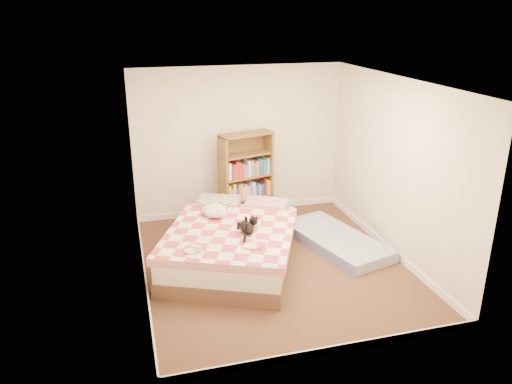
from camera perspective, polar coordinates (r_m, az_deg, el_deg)
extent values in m
cube|color=#472D1E|center=(7.00, 2.01, -8.25)|extent=(3.50, 4.00, 0.01)
cube|color=white|center=(6.21, 2.29, 12.49)|extent=(3.50, 4.00, 0.01)
cube|color=#EDE2C7|center=(8.35, -1.97, 5.74)|extent=(3.50, 0.01, 2.50)
cube|color=#EDE2C7|center=(4.77, 9.35, -5.98)|extent=(3.50, 0.01, 2.50)
cube|color=#EDE2C7|center=(6.22, -13.43, 0.09)|extent=(0.01, 4.00, 2.50)
cube|color=#EDE2C7|center=(7.19, 15.59, 2.61)|extent=(0.01, 4.00, 2.50)
cube|color=white|center=(8.71, -1.86, -1.94)|extent=(3.50, 0.02, 0.10)
cube|color=white|center=(5.41, 8.56, -17.43)|extent=(3.50, 0.02, 0.10)
cube|color=white|center=(6.72, -12.51, -9.55)|extent=(0.02, 4.00, 0.10)
cube|color=white|center=(7.62, 14.68, -6.02)|extent=(0.02, 4.00, 0.10)
cube|color=white|center=(7.83, 13.39, -3.16)|extent=(0.03, 0.09, 0.13)
cube|color=brown|center=(7.03, -2.67, -7.16)|extent=(2.35, 2.70, 0.20)
cube|color=silver|center=(6.94, -2.70, -5.59)|extent=(2.31, 2.65, 0.23)
cube|color=#BE4653|center=(6.87, -2.72, -4.32)|extent=(2.26, 2.36, 0.11)
cube|color=gray|center=(7.56, -6.90, -1.80)|extent=(0.73, 0.61, 0.17)
cube|color=#BE4653|center=(7.69, -1.41, -1.27)|extent=(0.73, 0.61, 0.17)
cube|color=brown|center=(8.13, -3.99, 1.51)|extent=(0.11, 0.29, 1.47)
cube|color=brown|center=(8.33, 1.69, 2.00)|extent=(0.11, 0.29, 1.47)
cube|color=brown|center=(8.35, -1.35, 2.05)|extent=(0.86, 0.24, 1.47)
cube|color=brown|center=(8.47, -1.08, -2.82)|extent=(0.93, 0.51, 0.03)
cube|color=brown|center=(8.22, -1.12, 1.83)|extent=(0.93, 0.51, 0.03)
cube|color=brown|center=(8.02, -1.15, 6.60)|extent=(0.93, 0.51, 0.03)
cube|color=#6974AF|center=(7.58, 9.07, -5.46)|extent=(1.25, 1.93, 0.16)
ellipsoid|color=black|center=(6.63, -1.08, -4.08)|extent=(0.38, 0.41, 0.13)
sphere|color=black|center=(6.81, -1.52, -3.29)|extent=(0.17, 0.17, 0.12)
cone|color=black|center=(6.82, -1.88, -2.83)|extent=(0.06, 0.06, 0.05)
cone|color=black|center=(6.83, -1.31, -2.77)|extent=(0.06, 0.06, 0.05)
cylinder|color=black|center=(6.44, 0.36, -5.18)|extent=(0.17, 0.19, 0.04)
ellipsoid|color=silver|center=(7.14, -4.76, -2.11)|extent=(0.43, 0.45, 0.18)
sphere|color=silver|center=(7.04, -3.76, -2.23)|extent=(0.18, 0.18, 0.14)
sphere|color=silver|center=(7.02, -3.27, -2.45)|extent=(0.08, 0.08, 0.06)
sphere|color=silver|center=(7.19, -6.02, -2.18)|extent=(0.10, 0.10, 0.08)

